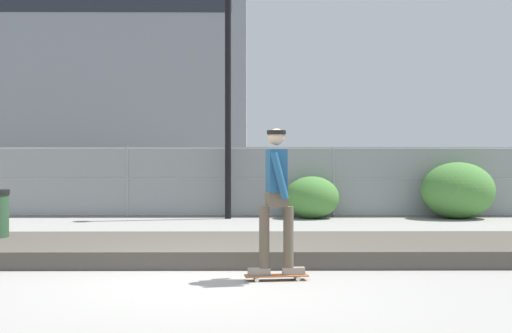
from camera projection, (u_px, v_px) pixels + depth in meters
ground_plane at (209, 282)px, 8.22m from camera, size 120.00×120.00×0.00m
gravel_berm at (217, 249)px, 10.33m from camera, size 14.61×2.61×0.25m
skateboard at (276, 276)px, 8.31m from camera, size 0.82×0.29×0.07m
skater at (276, 191)px, 8.30m from camera, size 0.73×0.60×1.84m
chain_fence at (231, 182)px, 17.39m from camera, size 27.26×0.06×1.85m
street_lamp at (228, 47)px, 16.88m from camera, size 0.44×0.44×7.10m
parked_car_near at (86, 181)px, 20.66m from camera, size 4.45×2.05×1.66m
parked_car_mid at (273, 181)px, 20.43m from camera, size 4.45×2.04×1.66m
library_building at (85, 48)px, 55.21m from camera, size 27.07×14.47×21.75m
shrub_left at (312, 197)px, 16.98m from camera, size 1.40×1.15×1.09m
shrub_center at (458, 190)px, 16.93m from camera, size 1.88×1.54×1.45m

